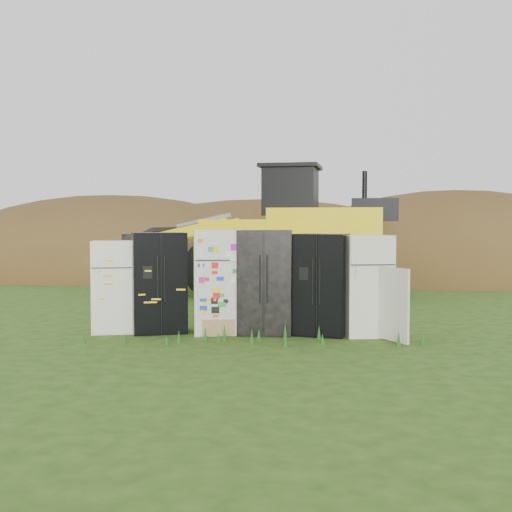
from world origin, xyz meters
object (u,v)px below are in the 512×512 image
(fridge_dark_mid, at_px, (265,282))
(fridge_black_right, at_px, (321,284))
(fridge_open_door, at_px, (367,285))
(fridge_black_side, at_px, (159,282))
(wheel_loader, at_px, (259,230))
(fridge_sticker, at_px, (217,282))
(fridge_leftmost, at_px, (113,286))

(fridge_dark_mid, xyz_separation_m, fridge_black_right, (1.02, -0.02, -0.03))
(fridge_dark_mid, relative_size, fridge_open_door, 1.05)
(fridge_black_right, bearing_deg, fridge_black_side, -167.31)
(fridge_black_right, distance_m, wheel_loader, 6.92)
(fridge_sticker, bearing_deg, fridge_black_side, 167.41)
(fridge_sticker, distance_m, fridge_black_right, 1.91)
(fridge_dark_mid, bearing_deg, fridge_black_side, -179.89)
(wheel_loader, bearing_deg, fridge_black_side, -95.30)
(fridge_leftmost, xyz_separation_m, fridge_black_side, (0.85, 0.07, 0.08))
(fridge_dark_mid, xyz_separation_m, fridge_open_door, (1.85, -0.03, -0.05))
(fridge_black_side, distance_m, wheel_loader, 6.83)
(fridge_leftmost, relative_size, wheel_loader, 0.22)
(wheel_loader, bearing_deg, fridge_dark_mid, -78.38)
(fridge_sticker, xyz_separation_m, fridge_black_right, (1.91, 0.01, -0.03))
(fridge_leftmost, height_order, fridge_dark_mid, fridge_dark_mid)
(fridge_dark_mid, height_order, fridge_open_door, fridge_dark_mid)
(fridge_open_door, distance_m, wheel_loader, 7.17)
(fridge_open_door, xyz_separation_m, wheel_loader, (-2.47, 6.67, 0.92))
(fridge_leftmost, distance_m, fridge_sticker, 1.94)
(fridge_black_right, relative_size, fridge_open_door, 1.01)
(fridge_black_right, bearing_deg, fridge_open_door, 12.05)
(fridge_leftmost, bearing_deg, fridge_sticker, -12.03)
(fridge_black_right, relative_size, wheel_loader, 0.24)
(fridge_sticker, distance_m, fridge_dark_mid, 0.89)
(fridge_sticker, relative_size, fridge_black_right, 1.04)
(fridge_black_side, bearing_deg, fridge_black_right, -19.32)
(fridge_dark_mid, height_order, fridge_black_right, fridge_dark_mid)
(fridge_dark_mid, xyz_separation_m, wheel_loader, (-0.63, 6.64, 0.88))
(fridge_leftmost, distance_m, fridge_black_right, 3.85)
(fridge_leftmost, height_order, fridge_black_right, fridge_black_right)
(fridge_open_door, bearing_deg, fridge_dark_mid, 168.70)
(fridge_black_right, xyz_separation_m, wheel_loader, (-1.65, 6.66, 0.91))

